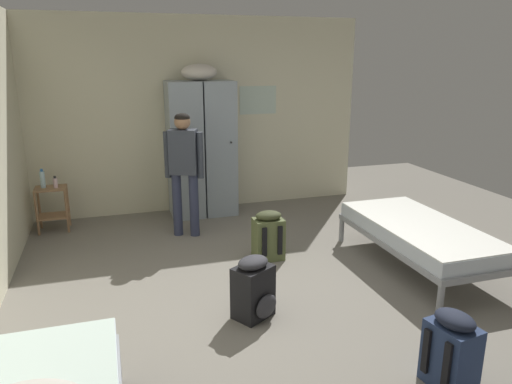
{
  "coord_description": "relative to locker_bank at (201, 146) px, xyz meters",
  "views": [
    {
      "loc": [
        -1.28,
        -3.81,
        2.16
      ],
      "look_at": [
        0.0,
        0.3,
        0.95
      ],
      "focal_mm": 33.88,
      "sensor_mm": 36.0,
      "label": 1
    }
  ],
  "objects": [
    {
      "name": "backpack_black",
      "position": [
        -0.15,
        -2.94,
        -0.71
      ],
      "size": [
        0.4,
        0.41,
        0.55
      ],
      "color": "black",
      "rests_on": "ground_plane"
    },
    {
      "name": "lotion_bottle",
      "position": [
        -1.9,
        -0.16,
        -0.33
      ],
      "size": [
        0.05,
        0.05,
        0.15
      ],
      "color": "beige",
      "rests_on": "shelf_unit"
    },
    {
      "name": "bed_right",
      "position": [
        1.81,
        -2.48,
        -0.59
      ],
      "size": [
        0.9,
        1.9,
        0.49
      ],
      "color": "gray",
      "rests_on": "ground_plane"
    },
    {
      "name": "room_backdrop",
      "position": [
        -1.25,
        -1.35,
        0.38
      ],
      "size": [
        4.74,
        5.98,
        2.71
      ],
      "color": "beige",
      "rests_on": "ground_plane"
    },
    {
      "name": "ground_plane",
      "position": [
        0.04,
        -2.68,
        -0.97
      ],
      "size": [
        9.47,
        9.47,
        0.0
      ],
      "primitive_type": "plane",
      "color": "slate"
    },
    {
      "name": "water_bottle",
      "position": [
        -2.05,
        -0.1,
        -0.29
      ],
      "size": [
        0.06,
        0.06,
        0.24
      ],
      "color": "#B2DBEA",
      "rests_on": "shelf_unit"
    },
    {
      "name": "person_traveler",
      "position": [
        -0.37,
        -0.8,
        -0.05
      ],
      "size": [
        0.45,
        0.3,
        1.52
      ],
      "color": "#2D334C",
      "rests_on": "ground_plane"
    },
    {
      "name": "backpack_navy",
      "position": [
        0.86,
        -4.19,
        -0.71
      ],
      "size": [
        0.37,
        0.35,
        0.55
      ],
      "color": "navy",
      "rests_on": "ground_plane"
    },
    {
      "name": "shelf_unit",
      "position": [
        -1.97,
        -0.12,
        -0.62
      ],
      "size": [
        0.38,
        0.3,
        0.57
      ],
      "color": "#99704C",
      "rests_on": "ground_plane"
    },
    {
      "name": "backpack_olive",
      "position": [
        0.37,
        -1.79,
        -0.71
      ],
      "size": [
        0.32,
        0.34,
        0.55
      ],
      "color": "#566038",
      "rests_on": "ground_plane"
    },
    {
      "name": "locker_bank",
      "position": [
        0.0,
        0.0,
        0.0
      ],
      "size": [
        0.9,
        0.55,
        2.07
      ],
      "color": "#8C99A3",
      "rests_on": "ground_plane"
    }
  ]
}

